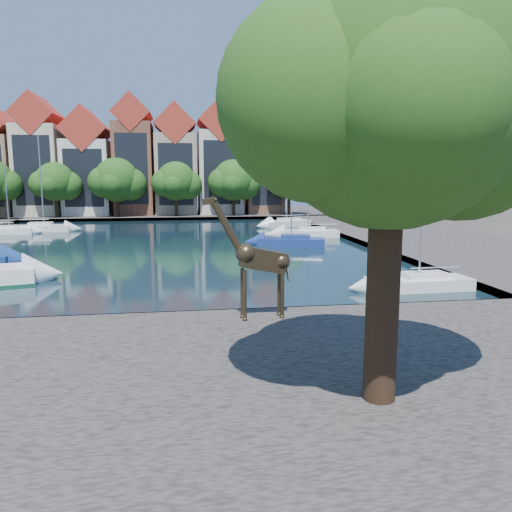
{
  "coord_description": "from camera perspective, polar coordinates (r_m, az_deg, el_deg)",
  "views": [
    {
      "loc": [
        2.76,
        -20.13,
        5.97
      ],
      "look_at": [
        5.87,
        0.83,
        2.58
      ],
      "focal_mm": 35.0,
      "sensor_mm": 36.0,
      "label": 1
    }
  ],
  "objects": [
    {
      "name": "townhouse_east_end",
      "position": [
        77.11,
        0.72,
        9.94
      ],
      "size": [
        5.44,
        9.18,
        14.43
      ],
      "color": "brown",
      "rests_on": "far_quay"
    },
    {
      "name": "sailboat_left_e",
      "position": [
        58.42,
        -23.06,
        3.14
      ],
      "size": [
        5.43,
        2.04,
        10.16
      ],
      "color": "silver",
      "rests_on": "water_basin"
    },
    {
      "name": "plane_tree",
      "position": [
        12.26,
        15.67,
        16.75
      ],
      "size": [
        8.32,
        6.4,
        10.62
      ],
      "color": "#332114",
      "rests_on": "near_quay"
    },
    {
      "name": "far_tree_mid_west",
      "position": [
        71.16,
        -15.57,
        8.22
      ],
      "size": [
        7.8,
        6.0,
        8.0
      ],
      "color": "#332114",
      "rests_on": "far_quay"
    },
    {
      "name": "sailboat_left_d",
      "position": [
        57.66,
        -26.36,
        2.75
      ],
      "size": [
        4.81,
        1.71,
        7.08
      ],
      "color": "white",
      "rests_on": "water_basin"
    },
    {
      "name": "townhouse_west_inner",
      "position": [
        77.28,
        -18.58,
        9.65
      ],
      "size": [
        6.43,
        9.18,
        15.15
      ],
      "color": "silver",
      "rests_on": "far_quay"
    },
    {
      "name": "ground",
      "position": [
        21.18,
        -15.71,
        -7.63
      ],
      "size": [
        160.0,
        160.0,
        0.0
      ],
      "primitive_type": "plane",
      "color": "#38332B",
      "rests_on": "ground"
    },
    {
      "name": "townhouse_east_mid",
      "position": [
        76.37,
        -4.19,
        10.67
      ],
      "size": [
        6.43,
        9.18,
        16.65
      ],
      "color": "beige",
      "rests_on": "far_quay"
    },
    {
      "name": "far_tree_west",
      "position": [
        72.57,
        -21.91,
        7.74
      ],
      "size": [
        6.76,
        5.2,
        7.36
      ],
      "color": "#332114",
      "rests_on": "far_quay"
    },
    {
      "name": "far_tree_mid_east",
      "position": [
        70.63,
        -9.06,
        8.3
      ],
      "size": [
        7.02,
        5.4,
        7.52
      ],
      "color": "#332114",
      "rests_on": "far_quay"
    },
    {
      "name": "giraffe_statue",
      "position": [
        19.08,
        0.11,
        -0.4
      ],
      "size": [
        3.32,
        0.72,
        4.73
      ],
      "color": "#352A1A",
      "rests_on": "near_quay"
    },
    {
      "name": "near_quay",
      "position": [
        14.59,
        -19.25,
        -14.52
      ],
      "size": [
        50.0,
        14.0,
        0.5
      ],
      "primitive_type": "cube",
      "color": "#514A46",
      "rests_on": "ground"
    },
    {
      "name": "right_quay",
      "position": [
        49.75,
        18.2,
        2.03
      ],
      "size": [
        14.0,
        52.0,
        0.5
      ],
      "primitive_type": "cube",
      "color": "#514A46",
      "rests_on": "ground"
    },
    {
      "name": "townhouse_center",
      "position": [
        76.46,
        -13.74,
        10.63
      ],
      "size": [
        5.44,
        9.18,
        16.93
      ],
      "color": "brown",
      "rests_on": "far_quay"
    },
    {
      "name": "far_quay",
      "position": [
        76.4,
        -10.51,
        4.64
      ],
      "size": [
        60.0,
        16.0,
        0.5
      ],
      "primitive_type": "cube",
      "color": "#514A46",
      "rests_on": "ground"
    },
    {
      "name": "sailboat_right_b",
      "position": [
        43.0,
        4.05,
        1.87
      ],
      "size": [
        6.01,
        3.33,
        9.84
      ],
      "color": "navy",
      "rests_on": "water_basin"
    },
    {
      "name": "far_tree_far_east",
      "position": [
        72.28,
        3.86,
        8.36
      ],
      "size": [
        6.76,
        5.2,
        7.36
      ],
      "color": "#332114",
      "rests_on": "far_quay"
    },
    {
      "name": "townhouse_east_inner",
      "position": [
        76.14,
        -9.15,
        10.3
      ],
      "size": [
        5.94,
        9.18,
        15.79
      ],
      "color": "tan",
      "rests_on": "far_quay"
    },
    {
      "name": "water_basin",
      "position": [
        44.61,
        -11.9,
        1.26
      ],
      "size": [
        38.0,
        50.0,
        0.08
      ],
      "primitive_type": "cube",
      "color": "black",
      "rests_on": "ground"
    },
    {
      "name": "sailboat_right_a",
      "position": [
        27.59,
        18.11,
        -2.67
      ],
      "size": [
        5.49,
        2.07,
        9.24
      ],
      "color": "silver",
      "rests_on": "water_basin"
    },
    {
      "name": "sailboat_right_d",
      "position": [
        59.33,
        3.52,
        3.9
      ],
      "size": [
        6.2,
        4.21,
        8.31
      ],
      "color": "silver",
      "rests_on": "water_basin"
    },
    {
      "name": "far_tree_east",
      "position": [
        71.01,
        -2.52,
        8.49
      ],
      "size": [
        7.54,
        5.8,
        7.84
      ],
      "color": "#332114",
      "rests_on": "far_quay"
    },
    {
      "name": "townhouse_west_mid",
      "position": [
        78.68,
        -23.35,
        10.01
      ],
      "size": [
        5.94,
        9.18,
        16.79
      ],
      "color": "beige",
      "rests_on": "far_quay"
    },
    {
      "name": "sailboat_right_c",
      "position": [
        49.42,
        5.97,
        2.81
      ],
      "size": [
        6.05,
        2.57,
        10.2
      ],
      "color": "silver",
      "rests_on": "water_basin"
    }
  ]
}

